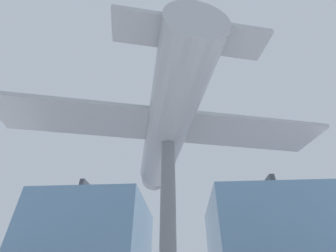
{
  "coord_description": "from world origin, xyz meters",
  "views": [
    {
      "loc": [
        0.53,
        -8.17,
        1.89
      ],
      "look_at": [
        0.0,
        0.0,
        7.65
      ],
      "focal_mm": 24.0,
      "sensor_mm": 36.0,
      "label": 1
    }
  ],
  "objects": [
    {
      "name": "support_pylon_central",
      "position": [
        0.0,
        0.0,
        3.35
      ],
      "size": [
        0.56,
        0.56,
        6.71
      ],
      "color": "slate",
      "rests_on": "ground_plane"
    },
    {
      "name": "glass_pavilion_right",
      "position": [
        7.22,
        12.89,
        4.01
      ],
      "size": [
        8.69,
        10.43,
        8.59
      ],
      "color": "slate",
      "rests_on": "ground_plane"
    },
    {
      "name": "suspended_airplane",
      "position": [
        -0.06,
        0.26,
        7.66
      ],
      "size": [
        14.34,
        11.76,
        2.74
      ],
      "rotation": [
        0.0,
        0.0,
        0.22
      ],
      "color": "#93999E",
      "rests_on": "support_pylon_central"
    }
  ]
}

